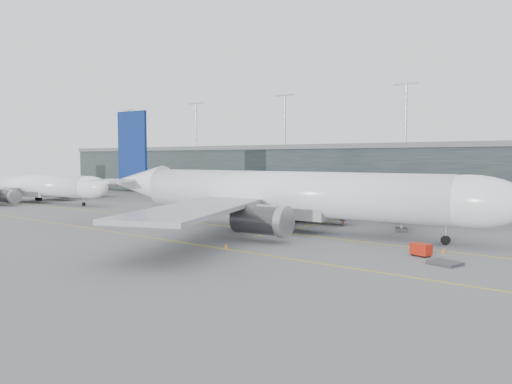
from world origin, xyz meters
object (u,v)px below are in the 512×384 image
Objects in this scene: jet_bridge at (414,197)px; gse_cart at (421,249)px; main_aircraft at (281,194)px; second_aircraft at (32,185)px.

gse_cart is (12.40, -30.41, -3.80)m from jet_bridge.
jet_bridge is at bearing 54.18° from main_aircraft.
main_aircraft is at bearing -7.95° from second_aircraft.
gse_cart is at bearing -91.77° from jet_bridge.
jet_bridge is 17.36× the size of gse_cart.
second_aircraft is (-93.53, -23.15, -0.15)m from jet_bridge.
gse_cart is at bearing -21.55° from main_aircraft.
second_aircraft is 106.25m from gse_cart.
gse_cart is at bearing -11.83° from second_aircraft.
jet_bridge is 96.35m from second_aircraft.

